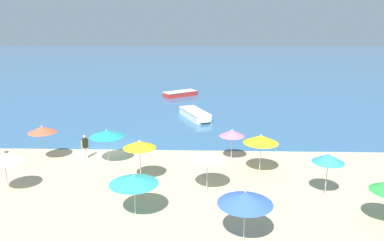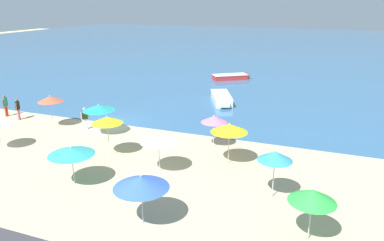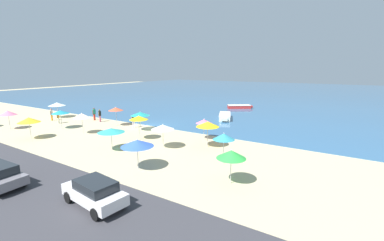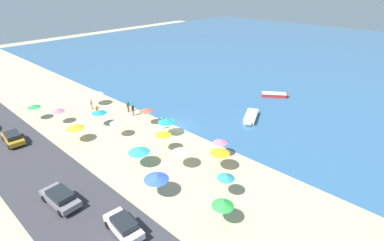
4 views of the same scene
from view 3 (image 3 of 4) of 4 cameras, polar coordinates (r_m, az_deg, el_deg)
ground_plane at (r=33.73m, az=-9.14°, el=-1.20°), size 160.00×160.00×0.00m
sea at (r=82.81m, az=17.08°, el=6.01°), size 150.00×110.00×0.05m
beach_umbrella_0 at (r=31.61m, az=-23.29°, el=1.00°), size 1.88×1.88×2.44m
beach_umbrella_1 at (r=24.32m, az=-17.54°, el=-2.09°), size 2.42×2.42×2.12m
beach_umbrella_2 at (r=24.04m, az=3.49°, el=-0.83°), size 2.18×2.18×2.54m
beach_umbrella_3 at (r=16.67m, az=8.72°, el=-7.43°), size 1.91×1.91×2.33m
beach_umbrella_4 at (r=23.89m, az=-6.50°, el=-1.45°), size 2.13×2.13×2.32m
beach_umbrella_5 at (r=43.55m, az=-27.81°, el=3.21°), size 2.40×2.40×2.35m
beach_umbrella_6 at (r=27.10m, az=-11.76°, el=0.59°), size 1.93×1.93×2.60m
beach_umbrella_7 at (r=35.42m, az=-27.22°, el=1.68°), size 2.08×2.08×2.34m
beach_umbrella_8 at (r=31.16m, az=-11.45°, el=1.47°), size 2.32×2.32×2.31m
beach_umbrella_9 at (r=19.99m, az=7.08°, el=-3.58°), size 1.72×1.72×2.50m
beach_umbrella_10 at (r=38.42m, az=-35.71°, el=1.38°), size 1.93×1.93×2.37m
beach_umbrella_11 at (r=26.75m, az=2.70°, el=-0.20°), size 1.73×1.73×2.21m
beach_umbrella_12 at (r=31.90m, az=-32.51°, el=0.10°), size 2.20×2.20×2.37m
beach_umbrella_13 at (r=34.42m, az=-16.59°, el=2.47°), size 1.88×1.88×2.49m
beach_umbrella_14 at (r=19.30m, az=-12.08°, el=-4.93°), size 2.43×2.43×2.31m
bather_0 at (r=32.95m, az=-12.84°, el=0.06°), size 0.40×0.46×1.71m
bather_1 at (r=39.15m, az=-27.61°, el=0.75°), size 0.39×0.48×1.63m
bather_2 at (r=37.84m, az=-19.81°, el=1.19°), size 0.34×0.53×1.77m
bather_3 at (r=41.73m, az=-28.77°, el=1.32°), size 0.39×0.48×1.74m
bather_4 at (r=39.39m, az=-20.92°, el=1.53°), size 0.27×0.57×1.81m
parked_car_1 at (r=15.30m, az=-20.83°, el=-14.61°), size 4.13×2.11×1.46m
skiff_nearshore at (r=48.33m, az=10.50°, el=3.06°), size 4.39×3.67×0.62m
skiff_offshore at (r=37.84m, az=7.31°, el=0.91°), size 3.32×5.01×0.75m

